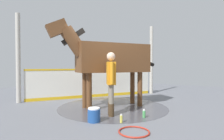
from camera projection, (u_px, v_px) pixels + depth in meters
The scene contains 11 objects.
ground_plane at pixel (109, 107), 5.90m from camera, with size 16.00×16.00×0.02m, color slate.
wet_patch at pixel (113, 107), 5.91m from camera, with size 3.49×3.49×0.00m, color #4C4C54.
barrier_wall at pixel (94, 84), 7.73m from camera, with size 4.38×3.23×1.20m.
roof_post_near at pixel (18, 58), 6.52m from camera, with size 0.16×0.16×3.20m, color #B7B2A8.
roof_post_far at pixel (151, 60), 8.77m from camera, with size 0.16×0.16×3.20m, color #B7B2A8.
horse at pixel (109, 58), 5.82m from camera, with size 3.05×2.35×2.67m.
handler at pixel (111, 79), 4.90m from camera, with size 0.57×0.47×1.70m.
wash_bucket at pixel (94, 115), 4.36m from camera, with size 0.30×0.30×0.34m.
bottle_shampoo at pixel (121, 119), 4.28m from camera, with size 0.06×0.06×0.21m.
bottle_spray at pixel (144, 114), 4.70m from camera, with size 0.07×0.07×0.22m.
hose_coil at pixel (134, 132), 3.66m from camera, with size 0.64×0.64×0.03m, color #B72D1E.
Camera 1 is at (5.00, 3.07, 1.35)m, focal length 29.34 mm.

